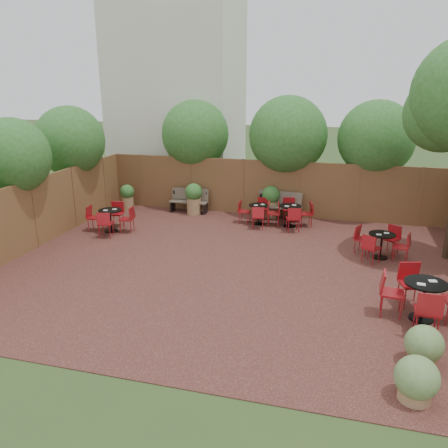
# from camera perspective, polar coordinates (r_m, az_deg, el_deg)

# --- Properties ---
(ground) EXTENTS (80.00, 80.00, 0.00)m
(ground) POSITION_cam_1_polar(r_m,az_deg,el_deg) (11.85, 1.60, -5.50)
(ground) COLOR #354F23
(ground) RESTS_ON ground
(courtyard_paving) EXTENTS (12.00, 10.00, 0.02)m
(courtyard_paving) POSITION_cam_1_polar(r_m,az_deg,el_deg) (11.85, 1.60, -5.46)
(courtyard_paving) COLOR #381917
(courtyard_paving) RESTS_ON ground
(fence_back) EXTENTS (12.00, 0.08, 2.00)m
(fence_back) POSITION_cam_1_polar(r_m,az_deg,el_deg) (16.23, 5.78, 4.49)
(fence_back) COLOR brown
(fence_back) RESTS_ON ground
(fence_left) EXTENTS (0.08, 10.00, 2.00)m
(fence_left) POSITION_cam_1_polar(r_m,az_deg,el_deg) (14.08, -22.83, 1.17)
(fence_left) COLOR brown
(fence_left) RESTS_ON ground
(neighbour_building) EXTENTS (5.00, 4.00, 8.00)m
(neighbour_building) POSITION_cam_1_polar(r_m,az_deg,el_deg) (19.90, -5.80, 15.61)
(neighbour_building) COLOR silver
(neighbour_building) RESTS_ON ground
(overhang_foliage) EXTENTS (15.42, 10.61, 2.76)m
(overhang_foliage) POSITION_cam_1_polar(r_m,az_deg,el_deg) (14.91, 0.19, 10.20)
(overhang_foliage) COLOR #296420
(overhang_foliage) RESTS_ON ground
(park_bench_left) EXTENTS (1.41, 0.46, 0.87)m
(park_bench_left) POSITION_cam_1_polar(r_m,az_deg,el_deg) (16.70, -4.40, 3.02)
(park_bench_left) COLOR brown
(park_bench_left) RESTS_ON courtyard_paving
(park_bench_right) EXTENTS (1.59, 0.67, 0.95)m
(park_bench_right) POSITION_cam_1_polar(r_m,az_deg,el_deg) (15.93, 7.01, 2.39)
(park_bench_right) COLOR brown
(park_bench_right) RESTS_ON courtyard_paving
(bistro_tables) EXTENTS (10.47, 7.09, 0.94)m
(bistro_tables) POSITION_cam_1_polar(r_m,az_deg,el_deg) (12.89, 7.90, -1.59)
(bistro_tables) COLOR black
(bistro_tables) RESTS_ON courtyard_paving
(planters) EXTENTS (11.42, 4.37, 1.13)m
(planters) POSITION_cam_1_polar(r_m,az_deg,el_deg) (15.36, 2.20, 2.27)
(planters) COLOR #94714A
(planters) RESTS_ON courtyard_paving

